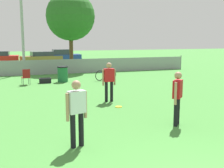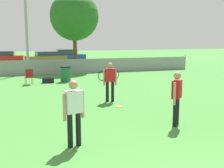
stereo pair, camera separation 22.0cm
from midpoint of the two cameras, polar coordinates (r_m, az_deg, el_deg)
The scene contains 12 objects.
fence_backline at distance 21.63m, azimuth -11.88°, elevation 3.44°, with size 22.19×0.07×1.21m.
tree_near_pole at distance 23.74m, azimuth -8.71°, elevation 13.44°, with size 3.98×3.98×6.45m.
player_receiver_white at distance 6.86m, azimuth -8.12°, elevation -4.99°, with size 0.55×0.34×1.66m.
player_defender_red at distance 8.71m, azimuth 12.44°, elevation -2.08°, with size 0.45×0.45×1.66m.
player_thrower_red at distance 11.77m, azimuth -1.16°, elevation 1.02°, with size 0.58×0.26×1.66m.
frisbee_disc at distance 10.97m, azimuth 0.78°, elevation -4.64°, with size 0.27×0.27×0.03m.
folding_chair_sideline at distance 16.92m, azimuth -17.43°, elevation 1.54°, with size 0.49×0.50×0.92m.
bicycle_sideline at distance 18.12m, azimuth -1.57°, elevation 1.88°, with size 1.60×0.64×0.70m.
trash_bin at distance 17.59m, azimuth -10.35°, elevation 2.01°, with size 0.65×0.65×0.97m.
gear_bag_sideline at distance 17.38m, azimuth -13.78°, elevation 0.69°, with size 0.67×0.37×0.33m.
parked_car_tan at distance 31.47m, azimuth -14.12°, elevation 5.24°, with size 4.71×2.32×1.29m.
parked_car_blue at distance 32.02m, azimuth -10.23°, elevation 5.55°, with size 4.00×1.82×1.49m.
Camera 1 is at (-2.96, -3.30, 2.63)m, focal length 45.00 mm.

